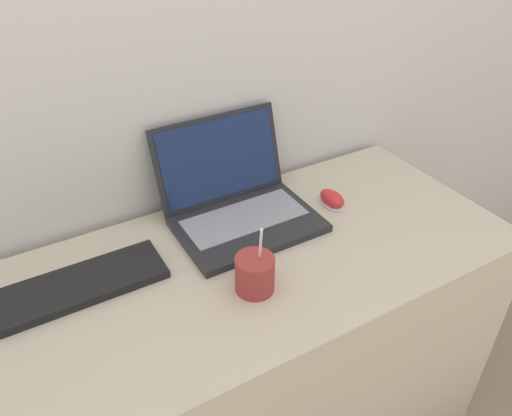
{
  "coord_description": "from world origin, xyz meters",
  "views": [
    {
      "loc": [
        -0.45,
        -0.5,
        1.55
      ],
      "look_at": [
        0.05,
        0.37,
        0.86
      ],
      "focal_mm": 35.0,
      "sensor_mm": 36.0,
      "label": 1
    }
  ],
  "objects_px": {
    "drink_cup": "(255,273)",
    "external_keyboard": "(65,290)",
    "laptop": "(238,200)",
    "computer_mouse": "(332,199)"
  },
  "relations": [
    {
      "from": "laptop",
      "to": "external_keyboard",
      "type": "height_order",
      "value": "laptop"
    },
    {
      "from": "drink_cup",
      "to": "computer_mouse",
      "type": "bearing_deg",
      "value": 27.54
    },
    {
      "from": "drink_cup",
      "to": "external_keyboard",
      "type": "height_order",
      "value": "drink_cup"
    },
    {
      "from": "computer_mouse",
      "to": "external_keyboard",
      "type": "bearing_deg",
      "value": 179.18
    },
    {
      "from": "external_keyboard",
      "to": "computer_mouse",
      "type": "bearing_deg",
      "value": -0.82
    },
    {
      "from": "laptop",
      "to": "drink_cup",
      "type": "distance_m",
      "value": 0.28
    },
    {
      "from": "drink_cup",
      "to": "external_keyboard",
      "type": "bearing_deg",
      "value": 152.17
    },
    {
      "from": "computer_mouse",
      "to": "external_keyboard",
      "type": "height_order",
      "value": "computer_mouse"
    },
    {
      "from": "laptop",
      "to": "external_keyboard",
      "type": "relative_size",
      "value": 0.82
    },
    {
      "from": "laptop",
      "to": "drink_cup",
      "type": "height_order",
      "value": "laptop"
    }
  ]
}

